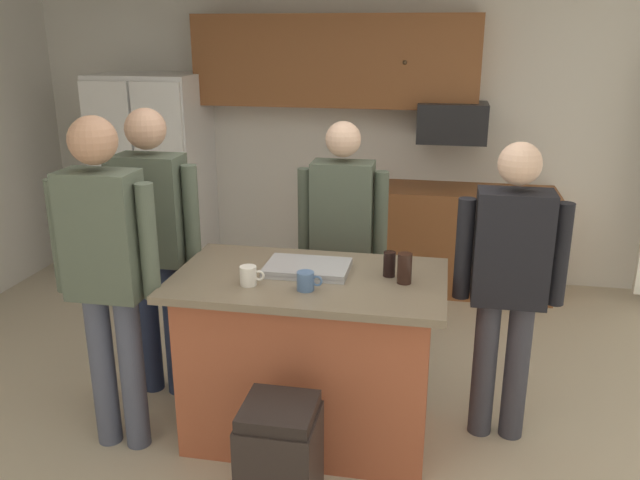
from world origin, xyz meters
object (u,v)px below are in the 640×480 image
object	(u,v)px
person_guest_by_door	(106,264)
mug_ceramic_white	(249,276)
mug_blue_stoneware	(306,281)
tumbler_amber	(389,264)
trash_bin	(280,465)
serving_tray	(308,268)
person_host_foreground	(154,235)
glass_short_whisky	(405,268)
kitchen_island	(310,356)
microwave_over_range	(452,122)
refrigerator	(155,177)
person_guest_right	(342,233)
person_guest_left	(509,276)

from	to	relation	value
person_guest_by_door	mug_ceramic_white	xyz separation A→B (m)	(0.72, 0.11, -0.05)
mug_blue_stoneware	tumbler_amber	world-z (taller)	tumbler_amber
trash_bin	person_guest_by_door	bearing A→B (deg)	157.24
serving_tray	person_host_foreground	bearing A→B (deg)	167.44
mug_ceramic_white	person_host_foreground	bearing A→B (deg)	147.44
person_host_foreground	glass_short_whisky	size ratio (longest dim) A/B	11.21
kitchen_island	person_host_foreground	distance (m)	1.16
microwave_over_range	mug_blue_stoneware	world-z (taller)	microwave_over_range
microwave_over_range	person_guest_by_door	size ratio (longest dim) A/B	0.31
refrigerator	mug_blue_stoneware	world-z (taller)	refrigerator
person_host_foreground	serving_tray	world-z (taller)	person_host_foreground
person_guest_right	trash_bin	distance (m)	1.61
mug_blue_stoneware	person_guest_right	bearing A→B (deg)	88.32
mug_blue_stoneware	glass_short_whisky	bearing A→B (deg)	21.80
person_guest_by_door	tumbler_amber	bearing A→B (deg)	-1.26
person_guest_by_door	serving_tray	bearing A→B (deg)	3.89
person_guest_by_door	person_guest_left	bearing A→B (deg)	-2.60
person_guest_right	glass_short_whisky	world-z (taller)	person_guest_right
refrigerator	person_guest_by_door	distance (m)	2.70
person_guest_right	serving_tray	bearing A→B (deg)	-2.14
microwave_over_range	mug_ceramic_white	xyz separation A→B (m)	(-0.98, -2.55, -0.45)
person_guest_left	tumbler_amber	distance (m)	0.63
refrigerator	glass_short_whisky	world-z (taller)	refrigerator
person_guest_by_door	glass_short_whisky	size ratio (longest dim) A/B	11.38
microwave_over_range	glass_short_whisky	world-z (taller)	microwave_over_range
person_guest_left	mug_blue_stoneware	distance (m)	1.07
person_guest_right	glass_short_whisky	bearing A→B (deg)	33.73
microwave_over_range	serving_tray	size ratio (longest dim) A/B	1.27
person_guest_right	mug_ceramic_white	bearing A→B (deg)	-15.09
person_guest_by_door	glass_short_whisky	xyz separation A→B (m)	(1.48, 0.28, -0.02)
refrigerator	person_guest_by_door	xyz separation A→B (m)	(0.91, -2.54, 0.14)
person_guest_left	person_guest_by_door	bearing A→B (deg)	2.55
kitchen_island	person_guest_right	distance (m)	0.90
person_guest_right	mug_ceramic_white	distance (m)	1.00
microwave_over_range	mug_blue_stoneware	xyz separation A→B (m)	(-0.68, -2.56, -0.46)
mug_ceramic_white	mug_blue_stoneware	bearing A→B (deg)	-2.16
person_guest_right	tumbler_amber	size ratio (longest dim) A/B	12.44
person_guest_left	mug_blue_stoneware	world-z (taller)	person_guest_left
serving_tray	tumbler_amber	bearing A→B (deg)	2.36
mug_blue_stoneware	trash_bin	bearing A→B (deg)	-91.60
person_host_foreground	mug_ceramic_white	bearing A→B (deg)	-16.66
microwave_over_range	person_guest_left	xyz separation A→B (m)	(0.32, -2.18, -0.50)
mug_blue_stoneware	trash_bin	distance (m)	0.86
mug_blue_stoneware	glass_short_whisky	xyz separation A→B (m)	(0.47, 0.19, 0.03)
refrigerator	person_guest_left	bearing A→B (deg)	-35.20
person_host_foreground	tumbler_amber	bearing A→B (deg)	7.85
mug_blue_stoneware	microwave_over_range	bearing A→B (deg)	75.12
refrigerator	serving_tray	size ratio (longest dim) A/B	4.12
tumbler_amber	trash_bin	xyz separation A→B (m)	(-0.40, -0.78, -0.71)
microwave_over_range	glass_short_whisky	size ratio (longest dim) A/B	3.56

